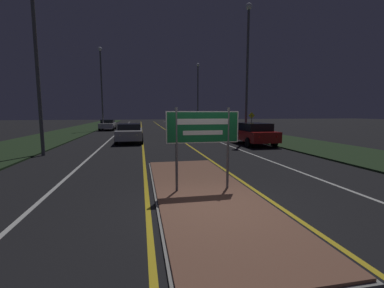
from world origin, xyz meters
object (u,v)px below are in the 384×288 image
car_receding_1 (182,127)px  car_approaching_1 (108,124)px  streetlight_right_near (248,58)px  streetlight_right_far (198,89)px  warning_sign (251,122)px  streetlight_left_far (101,81)px  streetlight_left_near (34,23)px  car_approaching_0 (130,133)px  highway_sign (203,131)px  car_receding_0 (253,133)px

car_receding_1 → car_approaching_1: 12.07m
streetlight_right_near → streetlight_right_far: streetlight_right_near is taller
warning_sign → streetlight_left_far: bearing=142.5°
streetlight_left_far → streetlight_right_far: size_ratio=1.07×
streetlight_left_near → car_approaching_0: streetlight_left_near is taller
car_approaching_1 → warning_sign: warning_sign is taller
highway_sign → car_receding_0: size_ratio=0.49×
streetlight_left_near → car_receding_1: size_ratio=2.27×
streetlight_left_near → car_receding_0: 14.14m
highway_sign → streetlight_right_far: bearing=77.6°
streetlight_left_near → highway_sign: bearing=-49.2°
streetlight_right_far → warning_sign: size_ratio=4.24×
streetlight_left_near → streetlight_right_near: 13.76m
highway_sign → car_approaching_0: bearing=100.8°
car_receding_0 → warning_sign: bearing=66.8°
streetlight_right_far → warning_sign: (1.66, -15.06, -4.21)m
warning_sign → car_approaching_1: bearing=138.7°
car_receding_0 → car_approaching_1: (-11.81, 17.69, -0.07)m
car_receding_1 → car_approaching_1: bearing=132.9°
car_receding_0 → car_approaching_1: 21.27m
streetlight_left_far → streetlight_right_near: (12.56, -14.29, 0.27)m
streetlight_left_far → streetlight_right_near: streetlight_right_near is taller
streetlight_left_near → streetlight_right_near: size_ratio=0.97×
car_approaching_0 → car_receding_1: bearing=49.7°
streetlight_left_near → car_receding_1: bearing=50.4°
streetlight_left_near → warning_sign: streetlight_left_near is taller
streetlight_left_near → warning_sign: bearing=26.6°
streetlight_left_far → warning_sign: (14.47, -11.09, -4.67)m
streetlight_left_far → car_receding_0: bearing=-53.4°
highway_sign → streetlight_left_far: (-6.16, 26.32, 4.35)m
streetlight_left_far → streetlight_right_far: 13.41m
streetlight_right_near → car_approaching_0: bearing=174.0°
streetlight_left_far → streetlight_right_far: streetlight_left_far is taller
streetlight_right_near → car_approaching_1: streetlight_right_near is taller
highway_sign → car_approaching_0: (-2.47, 12.96, -0.98)m
streetlight_right_far → car_approaching_0: 20.17m
highway_sign → streetlight_left_near: 11.33m
highway_sign → warning_sign: size_ratio=1.03×
car_receding_1 → warning_sign: (5.87, -3.53, 0.66)m
streetlight_left_far → car_approaching_0: (3.69, -13.36, -5.33)m
streetlight_right_far → car_approaching_0: streetlight_right_far is taller
streetlight_right_near → car_approaching_0: (-8.87, 0.93, -5.60)m
streetlight_left_near → car_receding_0: bearing=9.7°
streetlight_right_near → car_receding_1: (-3.96, 6.72, -5.60)m
streetlight_left_near → streetlight_left_far: (0.52, 18.58, -0.55)m
car_receding_1 → streetlight_right_far: bearing=70.0°
streetlight_right_near → car_approaching_1: size_ratio=2.33×
highway_sign → car_approaching_0: 13.23m
streetlight_left_far → car_approaching_1: (0.38, 1.28, -5.35)m
car_approaching_0 → warning_sign: (10.78, 2.26, 0.66)m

